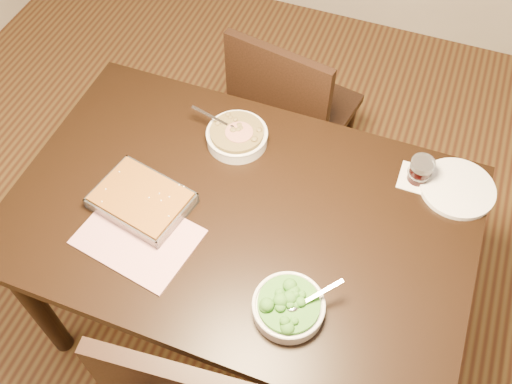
{
  "coord_description": "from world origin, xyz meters",
  "views": [
    {
      "loc": [
        0.38,
        -0.87,
        2.19
      ],
      "look_at": [
        0.03,
        0.05,
        0.8
      ],
      "focal_mm": 40.0,
      "sensor_mm": 36.0,
      "label": 1
    }
  ],
  "objects_px": {
    "baking_dish": "(142,200)",
    "chair_far": "(289,111)",
    "wine_tumbler": "(421,170)",
    "broccoli_bowl": "(289,306)",
    "dinner_plate": "(457,188)",
    "stew_bowl": "(237,136)",
    "table": "(241,229)"
  },
  "relations": [
    {
      "from": "stew_bowl",
      "to": "broccoli_bowl",
      "type": "height_order",
      "value": "stew_bowl"
    },
    {
      "from": "table",
      "to": "chair_far",
      "type": "xyz_separation_m",
      "value": [
        -0.06,
        0.68,
        -0.15
      ]
    },
    {
      "from": "broccoli_bowl",
      "to": "baking_dish",
      "type": "height_order",
      "value": "broccoli_bowl"
    },
    {
      "from": "broccoli_bowl",
      "to": "wine_tumbler",
      "type": "height_order",
      "value": "wine_tumbler"
    },
    {
      "from": "wine_tumbler",
      "to": "chair_far",
      "type": "height_order",
      "value": "chair_far"
    },
    {
      "from": "table",
      "to": "chair_far",
      "type": "distance_m",
      "value": 0.69
    },
    {
      "from": "broccoli_bowl",
      "to": "wine_tumbler",
      "type": "relative_size",
      "value": 2.34
    },
    {
      "from": "table",
      "to": "dinner_plate",
      "type": "distance_m",
      "value": 0.69
    },
    {
      "from": "wine_tumbler",
      "to": "chair_far",
      "type": "relative_size",
      "value": 0.09
    },
    {
      "from": "baking_dish",
      "to": "chair_far",
      "type": "height_order",
      "value": "chair_far"
    },
    {
      "from": "table",
      "to": "wine_tumbler",
      "type": "bearing_deg",
      "value": 33.49
    },
    {
      "from": "wine_tumbler",
      "to": "dinner_plate",
      "type": "distance_m",
      "value": 0.13
    },
    {
      "from": "dinner_plate",
      "to": "chair_far",
      "type": "distance_m",
      "value": 0.79
    },
    {
      "from": "table",
      "to": "dinner_plate",
      "type": "height_order",
      "value": "dinner_plate"
    },
    {
      "from": "broccoli_bowl",
      "to": "dinner_plate",
      "type": "relative_size",
      "value": 0.85
    },
    {
      "from": "stew_bowl",
      "to": "broccoli_bowl",
      "type": "distance_m",
      "value": 0.62
    },
    {
      "from": "stew_bowl",
      "to": "wine_tumbler",
      "type": "xyz_separation_m",
      "value": [
        0.59,
        0.06,
        0.02
      ]
    },
    {
      "from": "baking_dish",
      "to": "wine_tumbler",
      "type": "xyz_separation_m",
      "value": [
        0.76,
        0.4,
        0.02
      ]
    },
    {
      "from": "wine_tumbler",
      "to": "dinner_plate",
      "type": "height_order",
      "value": "wine_tumbler"
    },
    {
      "from": "chair_far",
      "to": "dinner_plate",
      "type": "bearing_deg",
      "value": 161.49
    },
    {
      "from": "baking_dish",
      "to": "chair_far",
      "type": "xyz_separation_m",
      "value": [
        0.23,
        0.75,
        -0.27
      ]
    },
    {
      "from": "broccoli_bowl",
      "to": "chair_far",
      "type": "height_order",
      "value": "chair_far"
    },
    {
      "from": "baking_dish",
      "to": "chair_far",
      "type": "distance_m",
      "value": 0.83
    },
    {
      "from": "stew_bowl",
      "to": "dinner_plate",
      "type": "height_order",
      "value": "stew_bowl"
    },
    {
      "from": "stew_bowl",
      "to": "baking_dish",
      "type": "distance_m",
      "value": 0.38
    },
    {
      "from": "table",
      "to": "chair_far",
      "type": "bearing_deg",
      "value": 95.19
    },
    {
      "from": "baking_dish",
      "to": "dinner_plate",
      "type": "relative_size",
      "value": 1.36
    },
    {
      "from": "wine_tumbler",
      "to": "broccoli_bowl",
      "type": "bearing_deg",
      "value": -112.76
    },
    {
      "from": "chair_far",
      "to": "stew_bowl",
      "type": "bearing_deg",
      "value": 92.88
    },
    {
      "from": "baking_dish",
      "to": "chair_far",
      "type": "relative_size",
      "value": 0.35
    },
    {
      "from": "dinner_plate",
      "to": "table",
      "type": "bearing_deg",
      "value": -152.13
    },
    {
      "from": "broccoli_bowl",
      "to": "baking_dish",
      "type": "xyz_separation_m",
      "value": [
        -0.53,
        0.17,
        -0.0
      ]
    }
  ]
}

